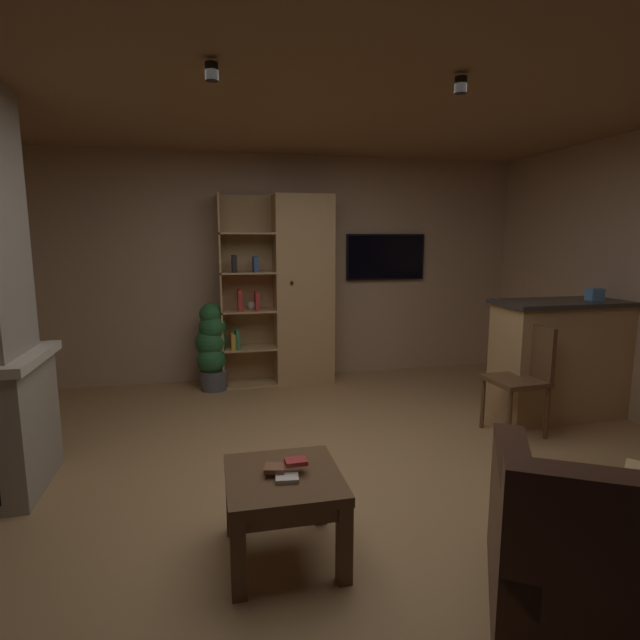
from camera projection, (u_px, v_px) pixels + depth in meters
floor at (333, 483)px, 3.42m from camera, size 5.82×5.39×0.02m
wall_back at (277, 269)px, 5.84m from camera, size 5.94×0.06×2.56m
ceiling at (335, 80)px, 3.00m from camera, size 5.82×5.39×0.02m
window_pane_back at (250, 269)px, 5.74m from camera, size 0.71×0.01×0.81m
bookshelf_cabinet at (295, 291)px, 5.65m from camera, size 1.25×0.41×2.10m
kitchen_bar_counter at (570, 358)px, 4.64m from camera, size 1.44×0.57×1.08m
tissue_box at (595, 294)px, 4.52m from camera, size 0.13×0.13×0.11m
coffee_table at (284, 491)px, 2.57m from camera, size 0.58×0.61×0.45m
table_book_0 at (287, 479)px, 2.48m from camera, size 0.12×0.10×0.02m
table_book_1 at (275, 468)px, 2.54m from camera, size 0.12×0.11×0.02m
table_book_2 at (296, 462)px, 2.56m from camera, size 0.11×0.09×0.02m
dining_chair at (524, 372)px, 4.20m from camera, size 0.45×0.45×0.92m
potted_floor_plant at (212, 346)px, 5.43m from camera, size 0.34×0.36×0.95m
wall_mounted_tv at (385, 257)px, 6.04m from camera, size 0.97×0.06×0.55m
track_light_spot_1 at (212, 72)px, 2.61m from camera, size 0.07×0.07×0.09m
track_light_spot_2 at (461, 85)px, 2.84m from camera, size 0.07×0.07×0.09m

